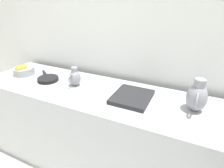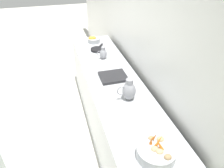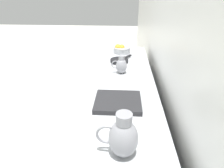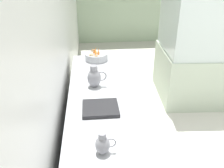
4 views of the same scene
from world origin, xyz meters
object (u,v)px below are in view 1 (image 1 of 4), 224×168
at_px(orange_bowl, 23,70).
at_px(metal_pitcher_short, 75,77).
at_px(metal_pitcher_tall, 197,97).
at_px(skillet_on_counter, 48,79).

distance_m(orange_bowl, metal_pitcher_short, 0.66).
height_order(orange_bowl, metal_pitcher_tall, metal_pitcher_tall).
xyz_separation_m(metal_pitcher_short, skillet_on_counter, (0.02, -0.32, -0.06)).
bearing_deg(orange_bowl, metal_pitcher_tall, 91.26).
height_order(metal_pitcher_short, skillet_on_counter, metal_pitcher_short).
bearing_deg(metal_pitcher_tall, metal_pitcher_short, -88.53).
xyz_separation_m(metal_pitcher_tall, metal_pitcher_short, (0.03, -1.05, -0.03)).
height_order(metal_pitcher_tall, metal_pitcher_short, metal_pitcher_tall).
relative_size(orange_bowl, metal_pitcher_short, 1.18).
distance_m(orange_bowl, metal_pitcher_tall, 1.72).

